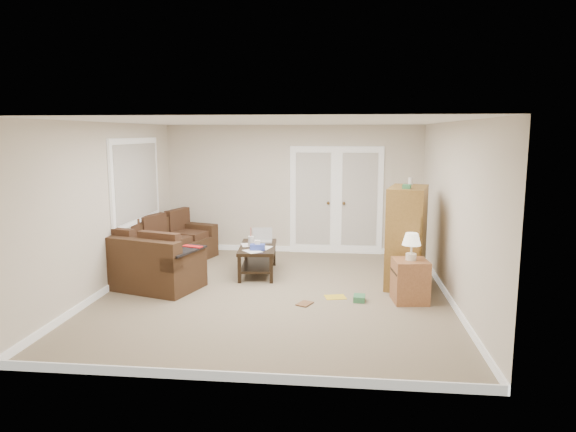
# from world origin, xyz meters

# --- Properties ---
(floor) EXTENTS (5.50, 5.50, 0.00)m
(floor) POSITION_xyz_m (0.00, 0.00, 0.00)
(floor) COLOR gray
(floor) RESTS_ON ground
(ceiling) EXTENTS (5.00, 5.50, 0.02)m
(ceiling) POSITION_xyz_m (0.00, 0.00, 2.50)
(ceiling) COLOR white
(ceiling) RESTS_ON wall_back
(wall_left) EXTENTS (0.02, 5.50, 2.50)m
(wall_left) POSITION_xyz_m (-2.50, 0.00, 1.25)
(wall_left) COLOR beige
(wall_left) RESTS_ON floor
(wall_right) EXTENTS (0.02, 5.50, 2.50)m
(wall_right) POSITION_xyz_m (2.50, 0.00, 1.25)
(wall_right) COLOR beige
(wall_right) RESTS_ON floor
(wall_back) EXTENTS (5.00, 0.02, 2.50)m
(wall_back) POSITION_xyz_m (0.00, 2.75, 1.25)
(wall_back) COLOR beige
(wall_back) RESTS_ON floor
(wall_front) EXTENTS (5.00, 0.02, 2.50)m
(wall_front) POSITION_xyz_m (0.00, -2.75, 1.25)
(wall_front) COLOR beige
(wall_front) RESTS_ON floor
(baseboards) EXTENTS (5.00, 5.50, 0.10)m
(baseboards) POSITION_xyz_m (0.00, 0.00, 0.05)
(baseboards) COLOR white
(baseboards) RESTS_ON floor
(french_doors) EXTENTS (1.80, 0.05, 2.13)m
(french_doors) POSITION_xyz_m (0.85, 2.71, 1.04)
(french_doors) COLOR white
(french_doors) RESTS_ON floor
(window_left) EXTENTS (0.05, 1.92, 1.42)m
(window_left) POSITION_xyz_m (-2.46, 1.00, 1.55)
(window_left) COLOR white
(window_left) RESTS_ON wall_left
(sectional_sofa) EXTENTS (1.94, 3.04, 0.82)m
(sectional_sofa) POSITION_xyz_m (-2.11, 0.82, 0.32)
(sectional_sofa) COLOR #3F2918
(sectional_sofa) RESTS_ON floor
(coffee_table) EXTENTS (0.70, 1.23, 0.80)m
(coffee_table) POSITION_xyz_m (-0.42, 1.06, 0.26)
(coffee_table) COLOR black
(coffee_table) RESTS_ON floor
(tv_armoire) EXTENTS (0.73, 1.06, 1.66)m
(tv_armoire) POSITION_xyz_m (1.96, 0.64, 0.78)
(tv_armoire) COLOR olive
(tv_armoire) RESTS_ON floor
(side_cabinet) EXTENTS (0.51, 0.51, 0.98)m
(side_cabinet) POSITION_xyz_m (1.93, -0.17, 0.35)
(side_cabinet) COLOR #9E633A
(side_cabinet) RESTS_ON floor
(space_heater) EXTENTS (0.14, 0.12, 0.31)m
(space_heater) POSITION_xyz_m (2.01, 2.45, 0.16)
(space_heater) COLOR silver
(space_heater) RESTS_ON floor
(floor_magazine) EXTENTS (0.34, 0.29, 0.01)m
(floor_magazine) POSITION_xyz_m (0.89, -0.08, 0.00)
(floor_magazine) COLOR gold
(floor_magazine) RESTS_ON floor
(floor_greenbox) EXTENTS (0.18, 0.22, 0.08)m
(floor_greenbox) POSITION_xyz_m (1.23, -0.22, 0.04)
(floor_greenbox) COLOR #387B4C
(floor_greenbox) RESTS_ON floor
(floor_book) EXTENTS (0.26, 0.29, 0.02)m
(floor_book) POSITION_xyz_m (0.40, -0.40, 0.01)
(floor_book) COLOR brown
(floor_book) RESTS_ON floor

